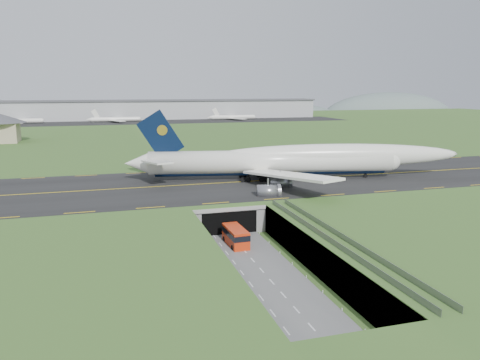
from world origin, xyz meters
name	(u,v)px	position (x,y,z in m)	size (l,w,h in m)	color
ground	(240,247)	(0.00, 0.00, 0.00)	(900.00, 900.00, 0.00)	#355E25
airfield_deck	(240,232)	(0.00, 0.00, 3.00)	(800.00, 800.00, 6.00)	gray
trench_road	(252,260)	(0.00, -7.50, 0.10)	(12.00, 75.00, 0.20)	slate
taxiway	(205,184)	(0.00, 33.00, 6.09)	(800.00, 44.00, 0.18)	black
tunnel_portal	(220,210)	(0.00, 16.71, 3.33)	(17.00, 22.30, 6.00)	gray
guideway	(338,247)	(11.00, -19.11, 5.32)	(3.00, 53.00, 7.05)	#A8A8A3
jumbo_jet	(295,160)	(25.27, 32.90, 11.31)	(91.42, 58.62, 19.77)	white
shuttle_tram	(236,236)	(-0.61, 1.18, 1.91)	(3.57, 8.73, 3.49)	red
cargo_terminal	(134,110)	(-0.08, 299.41, 13.96)	(320.00, 67.00, 15.60)	#B2B2B2
distant_hills	(187,120)	(64.38, 430.00, -4.00)	(700.00, 91.00, 60.00)	#516260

